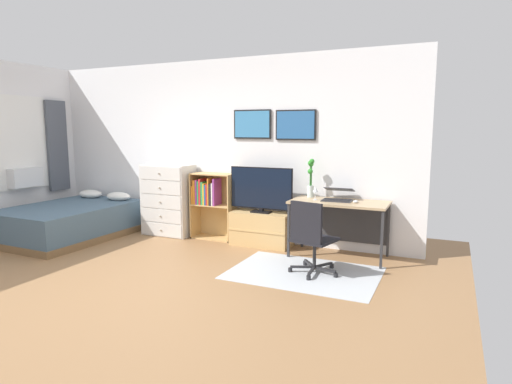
{
  "coord_description": "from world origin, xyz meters",
  "views": [
    {
      "loc": [
        3.31,
        -3.36,
        1.65
      ],
      "look_at": [
        1.08,
        1.5,
        0.88
      ],
      "focal_mm": 30.16,
      "sensor_mm": 36.0,
      "label": 1
    }
  ],
  "objects": [
    {
      "name": "ground_plane",
      "position": [
        0.0,
        0.0,
        0.0
      ],
      "size": [
        7.2,
        7.2,
        0.0
      ],
      "primitive_type": "plane",
      "color": "#936B44"
    },
    {
      "name": "wall_back_with_posters",
      "position": [
        0.01,
        2.43,
        1.35
      ],
      "size": [
        6.12,
        0.09,
        2.7
      ],
      "color": "white",
      "rests_on": "ground_plane"
    },
    {
      "name": "area_rug",
      "position": [
        1.81,
        1.25,
        0.0
      ],
      "size": [
        1.7,
        1.2,
        0.01
      ],
      "primitive_type": "cube",
      "color": "#B2B7BC",
      "rests_on": "ground_plane"
    },
    {
      "name": "bed",
      "position": [
        -2.04,
        1.38,
        0.25
      ],
      "size": [
        1.46,
        2.01,
        0.63
      ],
      "rotation": [
        0.0,
        0.0,
        -0.02
      ],
      "color": "brown",
      "rests_on": "ground_plane"
    },
    {
      "name": "dresser",
      "position": [
        -0.75,
        2.15,
        0.56
      ],
      "size": [
        0.79,
        0.46,
        1.11
      ],
      "color": "silver",
      "rests_on": "ground_plane"
    },
    {
      "name": "bookshelf",
      "position": [
        -0.01,
        2.22,
        0.6
      ],
      "size": [
        0.67,
        0.3,
        1.0
      ],
      "color": "tan",
      "rests_on": "ground_plane"
    },
    {
      "name": "tv_stand",
      "position": [
        0.86,
        2.17,
        0.24
      ],
      "size": [
        0.87,
        0.41,
        0.48
      ],
      "color": "tan",
      "rests_on": "ground_plane"
    },
    {
      "name": "television",
      "position": [
        0.86,
        2.15,
        0.81
      ],
      "size": [
        0.95,
        0.16,
        0.65
      ],
      "color": "black",
      "rests_on": "tv_stand"
    },
    {
      "name": "desk",
      "position": [
        2.01,
        2.14,
        0.61
      ],
      "size": [
        1.24,
        0.62,
        0.74
      ],
      "color": "tan",
      "rests_on": "ground_plane"
    },
    {
      "name": "office_chair",
      "position": [
        1.89,
        1.24,
        0.46
      ],
      "size": [
        0.58,
        0.57,
        0.86
      ],
      "rotation": [
        0.0,
        0.0,
        -0.24
      ],
      "color": "#232326",
      "rests_on": "ground_plane"
    },
    {
      "name": "laptop",
      "position": [
        1.97,
        2.15,
        0.8
      ],
      "size": [
        0.4,
        0.43,
        0.17
      ],
      "rotation": [
        0.0,
        0.0,
        0.05
      ],
      "color": "#333338",
      "rests_on": "desk"
    },
    {
      "name": "computer_mouse",
      "position": [
        2.22,
        2.03,
        0.76
      ],
      "size": [
        0.06,
        0.1,
        0.03
      ],
      "primitive_type": "ellipsoid",
      "color": "silver",
      "rests_on": "desk"
    },
    {
      "name": "bamboo_vase",
      "position": [
        1.56,
        2.24,
        1.0
      ],
      "size": [
        0.09,
        0.1,
        0.53
      ],
      "color": "silver",
      "rests_on": "desk"
    },
    {
      "name": "wine_glass",
      "position": [
        1.69,
        2.03,
        0.87
      ],
      "size": [
        0.07,
        0.07,
        0.18
      ],
      "color": "silver",
      "rests_on": "desk"
    }
  ]
}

